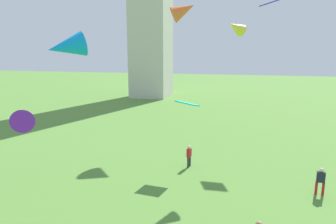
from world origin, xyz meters
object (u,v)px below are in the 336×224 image
object	(u,v)px
kite_flying_3	(66,47)
kite_flying_5	(271,3)
person_1	(189,155)
kite_flying_4	(236,27)
person_4	(321,180)
kite_flying_6	(187,103)
kite_flying_2	(184,10)
kite_flying_0	(25,118)

from	to	relation	value
kite_flying_3	kite_flying_5	distance (m)	18.56
person_1	kite_flying_4	distance (m)	9.44
kite_flying_5	person_1	bearing A→B (deg)	38.92
person_4	kite_flying_6	size ratio (longest dim) A/B	0.98
person_1	kite_flying_5	xyz separation A→B (m)	(5.24, 9.03, 11.41)
person_4	kite_flying_6	bearing A→B (deg)	-11.84
person_1	kite_flying_6	xyz separation A→B (m)	(-0.20, 0.11, 3.65)
kite_flying_2	kite_flying_4	world-z (taller)	kite_flying_2
kite_flying_2	kite_flying_6	size ratio (longest dim) A/B	1.80
person_1	kite_flying_2	distance (m)	13.88
kite_flying_0	kite_flying_4	bearing A→B (deg)	173.12
kite_flying_2	kite_flying_0	bearing A→B (deg)	129.91
kite_flying_5	kite_flying_6	bearing A→B (deg)	37.68
kite_flying_0	kite_flying_2	size ratio (longest dim) A/B	0.85
person_4	kite_flying_2	size ratio (longest dim) A/B	0.54
kite_flying_3	kite_flying_5	world-z (taller)	kite_flying_5
kite_flying_5	person_4	bearing A→B (deg)	82.94
person_1	person_4	size ratio (longest dim) A/B	0.98
kite_flying_3	kite_flying_6	bearing A→B (deg)	90.50
kite_flying_2	kite_flying_4	size ratio (longest dim) A/B	1.81
kite_flying_6	person_1	bearing A→B (deg)	-18.66
person_4	kite_flying_3	bearing A→B (deg)	17.31
person_4	kite_flying_4	distance (m)	11.05
person_1	kite_flying_0	size ratio (longest dim) A/B	0.63
person_1	kite_flying_2	xyz separation A→B (m)	(-2.36, 8.18, 10.97)
person_1	kite_flying_2	world-z (taller)	kite_flying_2
kite_flying_3	person_4	bearing A→B (deg)	58.50
kite_flying_6	person_4	bearing A→B (deg)	-3.92
kite_flying_6	kite_flying_3	bearing A→B (deg)	-122.77
person_1	kite_flying_3	bearing A→B (deg)	144.06
person_4	kite_flying_6	distance (m)	9.20
kite_flying_2	kite_flying_3	xyz separation A→B (m)	(-3.19, -13.69, -3.63)
kite_flying_6	kite_flying_0	bearing A→B (deg)	-144.88
person_1	kite_flying_0	xyz separation A→B (m)	(-9.82, -4.24, 2.98)
kite_flying_2	kite_flying_5	world-z (taller)	kite_flying_2
kite_flying_3	kite_flying_6	xyz separation A→B (m)	(5.35, 5.63, -3.69)
kite_flying_0	kite_flying_4	distance (m)	15.22
person_4	kite_flying_0	bearing A→B (deg)	9.94
kite_flying_3	kite_flying_6	world-z (taller)	kite_flying_3
kite_flying_2	kite_flying_3	world-z (taller)	kite_flying_2
kite_flying_2	kite_flying_4	bearing A→B (deg)	-159.00
kite_flying_4	kite_flying_5	size ratio (longest dim) A/B	0.85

